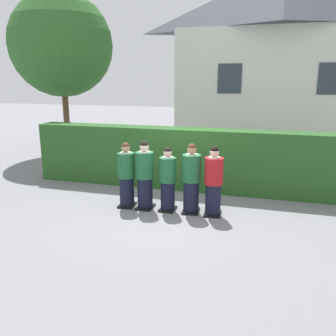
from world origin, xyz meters
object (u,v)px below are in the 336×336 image
(student_front_row_0, at_px, (126,176))
(student_front_row_3, at_px, (191,180))
(student_in_red_blazer, at_px, (214,183))
(student_front_row_1, at_px, (145,177))
(student_front_row_2, at_px, (168,181))

(student_front_row_0, xyz_separation_m, student_front_row_3, (1.62, 0.04, 0.02))
(student_in_red_blazer, bearing_deg, student_front_row_1, -179.17)
(student_front_row_0, bearing_deg, student_in_red_blazer, 0.55)
(student_front_row_0, relative_size, student_in_red_blazer, 0.99)
(student_front_row_0, bearing_deg, student_front_row_1, -0.43)
(student_front_row_1, bearing_deg, student_in_red_blazer, 0.83)
(student_front_row_1, relative_size, student_front_row_3, 1.00)
(student_front_row_2, xyz_separation_m, student_in_red_blazer, (1.09, 0.00, 0.04))
(student_front_row_0, height_order, student_front_row_3, student_front_row_3)
(student_front_row_2, distance_m, student_in_red_blazer, 1.09)
(student_front_row_3, xyz_separation_m, student_in_red_blazer, (0.53, -0.02, -0.02))
(student_front_row_1, distance_m, student_front_row_2, 0.57)
(student_front_row_2, bearing_deg, student_front_row_3, 2.41)
(student_front_row_1, height_order, student_front_row_2, student_front_row_1)
(student_front_row_2, bearing_deg, student_front_row_0, -179.11)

